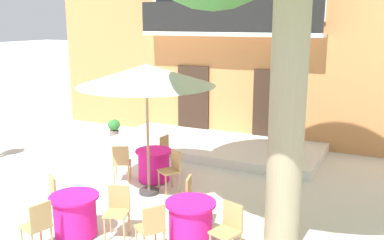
# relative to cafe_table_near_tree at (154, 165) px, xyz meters

# --- Properties ---
(ground_plane) EXTENTS (120.00, 120.00, 0.00)m
(ground_plane) POSITION_rel_cafe_table_near_tree_xyz_m (-0.50, -0.72, -0.39)
(ground_plane) COLOR silver
(building_facade) EXTENTS (13.00, 5.09, 7.50)m
(building_facade) POSITION_rel_cafe_table_near_tree_xyz_m (0.29, 6.27, 3.36)
(building_facade) COLOR #CC844C
(building_facade) RESTS_ON ground
(entrance_step_platform) EXTENTS (6.16, 2.73, 0.25)m
(entrance_step_platform) POSITION_rel_cafe_table_near_tree_xyz_m (0.29, 2.92, -0.27)
(entrance_step_platform) COLOR silver
(entrance_step_platform) RESTS_ON ground
(cafe_table_near_tree) EXTENTS (0.86, 0.86, 0.76)m
(cafe_table_near_tree) POSITION_rel_cafe_table_near_tree_xyz_m (0.00, 0.00, 0.00)
(cafe_table_near_tree) COLOR #DB1984
(cafe_table_near_tree) RESTS_ON ground
(cafe_chair_near_tree_0) EXTENTS (0.54, 0.54, 0.91)m
(cafe_chair_near_tree_0) POSITION_rel_cafe_table_near_tree_xyz_m (-0.63, -0.41, 0.14)
(cafe_chair_near_tree_0) COLOR tan
(cafe_chair_near_tree_0) RESTS_ON ground
(cafe_chair_near_tree_1) EXTENTS (0.55, 0.55, 0.91)m
(cafe_chair_near_tree_1) POSITION_rel_cafe_table_near_tree_xyz_m (0.67, -0.34, 0.14)
(cafe_chair_near_tree_1) COLOR tan
(cafe_chair_near_tree_1) RESTS_ON ground
(cafe_chair_near_tree_2) EXTENTS (0.42, 0.42, 0.91)m
(cafe_chair_near_tree_2) POSITION_rel_cafe_table_near_tree_xyz_m (-0.04, 0.75, 0.14)
(cafe_chair_near_tree_2) COLOR tan
(cafe_chair_near_tree_2) RESTS_ON ground
(cafe_table_middle) EXTENTS (0.86, 0.86, 0.76)m
(cafe_table_middle) POSITION_rel_cafe_table_near_tree_xyz_m (0.15, -2.94, 0.00)
(cafe_table_middle) COLOR #DB1984
(cafe_table_middle) RESTS_ON ground
(cafe_chair_middle_0) EXTENTS (0.55, 0.55, 0.91)m
(cafe_chair_middle_0) POSITION_rel_cafe_table_near_tree_xyz_m (-0.53, -2.59, 0.14)
(cafe_chair_middle_0) COLOR tan
(cafe_chair_middle_0) RESTS_ON ground
(cafe_chair_middle_1) EXTENTS (0.49, 0.49, 0.91)m
(cafe_chair_middle_1) POSITION_rel_cafe_table_near_tree_xyz_m (0.03, -3.68, 0.14)
(cafe_chair_middle_1) COLOR tan
(cafe_chair_middle_1) RESTS_ON ground
(cafe_chair_middle_2) EXTENTS (0.51, 0.51, 0.91)m
(cafe_chair_middle_2) POSITION_rel_cafe_table_near_tree_xyz_m (0.83, -2.62, 0.14)
(cafe_chair_middle_2) COLOR tan
(cafe_chair_middle_2) RESTS_ON ground
(cafe_table_front) EXTENTS (0.86, 0.86, 0.76)m
(cafe_table_front) POSITION_rel_cafe_table_near_tree_xyz_m (2.09, -2.30, 0.00)
(cafe_table_front) COLOR #DB1984
(cafe_table_front) RESTS_ON ground
(cafe_chair_front_0) EXTENTS (0.49, 0.49, 0.91)m
(cafe_chair_front_0) POSITION_rel_cafe_table_near_tree_xyz_m (1.82, -1.59, 0.14)
(cafe_chair_front_0) COLOR tan
(cafe_chair_front_0) RESTS_ON ground
(cafe_chair_front_1) EXTENTS (0.56, 0.56, 0.91)m
(cafe_chair_front_1) POSITION_rel_cafe_table_near_tree_xyz_m (1.72, -2.95, 0.14)
(cafe_chair_front_1) COLOR tan
(cafe_chair_front_1) RESTS_ON ground
(cafe_chair_front_2) EXTENTS (0.50, 0.50, 0.91)m
(cafe_chair_front_2) POSITION_rel_cafe_table_near_tree_xyz_m (2.83, -2.44, 0.14)
(cafe_chair_front_2) COLOR tan
(cafe_chair_front_2) RESTS_ON ground
(cafe_umbrella) EXTENTS (2.90, 2.90, 2.85)m
(cafe_umbrella) POSITION_rel_cafe_table_near_tree_xyz_m (0.29, -0.71, 2.22)
(cafe_umbrella) COLOR #997A56
(cafe_umbrella) RESTS_ON ground
(ground_planter_left) EXTENTS (0.39, 0.39, 0.63)m
(ground_planter_left) POSITION_rel_cafe_table_near_tree_xyz_m (-3.14, 2.76, -0.04)
(ground_planter_left) COLOR slate
(ground_planter_left) RESTS_ON ground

